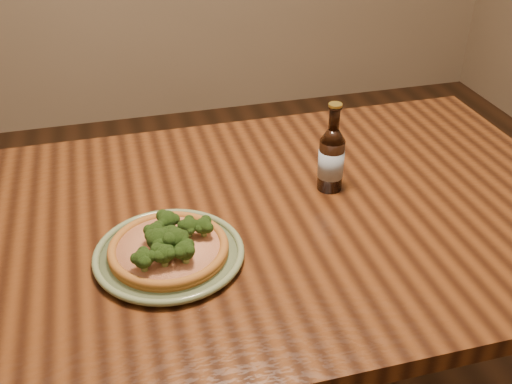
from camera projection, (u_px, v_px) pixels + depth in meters
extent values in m
cube|color=#4E2710|center=(228.00, 227.00, 1.27)|extent=(1.60, 0.90, 0.04)
cylinder|color=#4E2710|center=(424.00, 220.00, 1.94)|extent=(0.07, 0.07, 0.71)
cylinder|color=#6A7A54|center=(169.00, 256.00, 1.15)|extent=(0.26, 0.26, 0.01)
torus|color=#6A7A54|center=(169.00, 253.00, 1.14)|extent=(0.29, 0.29, 0.01)
torus|color=#6A7A54|center=(169.00, 253.00, 1.14)|extent=(0.23, 0.23, 0.01)
cylinder|color=#9D6023|center=(169.00, 251.00, 1.14)|extent=(0.23, 0.23, 0.01)
torus|color=#9D6023|center=(168.00, 247.00, 1.13)|extent=(0.23, 0.23, 0.02)
cylinder|color=#DFBD88|center=(168.00, 247.00, 1.13)|extent=(0.20, 0.20, 0.01)
sphere|color=#2D4D18|center=(176.00, 239.00, 1.10)|extent=(0.06, 0.06, 0.04)
sphere|color=#2D4D18|center=(172.00, 233.00, 1.13)|extent=(0.05, 0.05, 0.03)
sphere|color=#2D4D18|center=(157.00, 239.00, 1.10)|extent=(0.06, 0.06, 0.04)
sphere|color=#2D4D18|center=(185.00, 250.00, 1.08)|extent=(0.05, 0.05, 0.04)
sphere|color=#2D4D18|center=(204.00, 226.00, 1.15)|extent=(0.04, 0.04, 0.03)
sphere|color=#2D4D18|center=(143.00, 259.00, 1.06)|extent=(0.04, 0.04, 0.04)
sphere|color=#2D4D18|center=(164.00, 254.00, 1.07)|extent=(0.05, 0.05, 0.04)
sphere|color=#2D4D18|center=(155.00, 231.00, 1.13)|extent=(0.04, 0.04, 0.03)
sphere|color=#2D4D18|center=(189.00, 226.00, 1.15)|extent=(0.04, 0.04, 0.03)
sphere|color=#2D4D18|center=(167.00, 220.00, 1.16)|extent=(0.05, 0.05, 0.04)
cylinder|color=black|center=(331.00, 165.00, 1.33)|extent=(0.06, 0.06, 0.12)
cone|color=black|center=(333.00, 135.00, 1.29)|extent=(0.06, 0.06, 0.03)
cylinder|color=black|center=(334.00, 118.00, 1.27)|extent=(0.02, 0.02, 0.05)
torus|color=black|center=(335.00, 108.00, 1.25)|extent=(0.03, 0.03, 0.00)
cylinder|color=#A58C33|center=(335.00, 105.00, 1.25)|extent=(0.03, 0.03, 0.01)
cylinder|color=#99A9B9|center=(331.00, 163.00, 1.33)|extent=(0.06, 0.06, 0.06)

